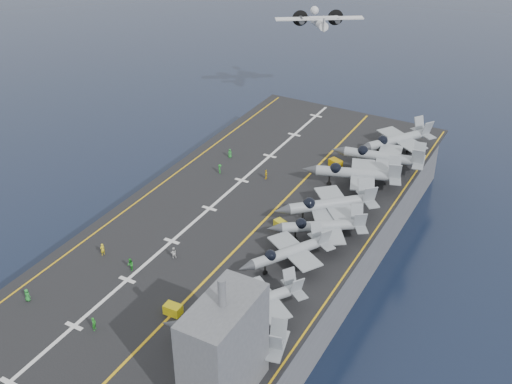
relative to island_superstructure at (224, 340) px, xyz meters
The scene contains 28 objects.
ground 38.02m from the island_superstructure, 116.57° to the left, with size 500.00×500.00×0.00m, color #142135.
hull 35.94m from the island_superstructure, 116.57° to the left, with size 36.00×90.00×10.00m, color #56595E.
flight_deck 34.41m from the island_superstructure, 116.57° to the left, with size 38.00×92.00×0.40m, color black.
foul_line 33.17m from the island_superstructure, 111.80° to the left, with size 0.35×90.00×0.02m, color gold.
landing_centerline 37.38m from the island_superstructure, 124.99° to the left, with size 0.50×90.00×0.02m, color silver.
deck_edge_port 44.50m from the island_superstructure, 136.85° to the left, with size 0.25×90.00×0.02m, color gold.
deck_edge_stbd 31.12m from the island_superstructure, 83.35° to the left, with size 0.25×90.00×0.02m, color gold.
island_superstructure is the anchor object (origin of this frame).
fighter_jet_1 7.75m from the island_superstructure, 114.95° to the left, with size 16.28×12.69×5.02m, color #8E979F, non-canonical shape.
fighter_jet_2 13.84m from the island_superstructure, 102.41° to the left, with size 14.40×15.51×4.48m, color #919AA0, non-canonical shape.
fighter_jet_3 23.87m from the island_superstructure, 99.47° to the left, with size 14.85×16.34×4.72m, color gray, non-canonical shape.
fighter_jet_4 31.30m from the island_superstructure, 94.61° to the left, with size 16.80×15.51×4.85m, color gray, non-canonical shape.
fighter_jet_5 36.95m from the island_superstructure, 95.70° to the left, with size 18.41×18.11×5.38m, color gray, non-canonical shape.
fighter_jet_6 47.36m from the island_superstructure, 94.29° to the left, with size 18.49×15.22×5.52m, color #90989F, non-canonical shape.
fighter_jet_7 54.84m from the island_superstructure, 91.92° to the left, with size 17.41×13.22×5.47m, color #949CA4, non-canonical shape.
fighter_jet_8 62.60m from the island_superstructure, 91.64° to the left, with size 16.98×18.35×5.30m, color #9DA5B0, non-canonical shape.
tow_cart_a 15.73m from the island_superstructure, 147.76° to the left, with size 2.15×1.44×1.27m, color yellow, non-canonical shape.
tow_cart_b 32.65m from the island_superstructure, 106.43° to the left, with size 2.24×1.90×1.14m, color gold, non-canonical shape.
tow_cart_c 53.22m from the island_superstructure, 100.11° to the left, with size 2.56×2.14×1.31m, color #BF8F07, non-canonical shape.
crew_0 30.01m from the island_superstructure, behind, with size 1.10×0.78×1.75m, color #268C33.
crew_1 30.97m from the island_superstructure, 154.97° to the left, with size 0.99×1.25×1.83m, color yellow.
crew_2 25.76m from the island_superstructure, 151.46° to the left, with size 1.31×1.25×1.82m, color green.
crew_3 48.28m from the island_superstructure, 122.22° to the left, with size 1.10×1.17×1.62m, color #1A8323.
crew_4 46.52m from the island_superstructure, 112.68° to the left, with size 0.90×1.13×1.64m, color yellow.
crew_5 53.91m from the island_superstructure, 120.27° to the left, with size 1.14×0.95×1.61m, color #268C33.
crew_6 19.58m from the island_superstructure, behind, with size 1.02×1.26×1.82m, color #1D801E.
crew_7 25.98m from the island_superstructure, 137.47° to the left, with size 1.18×1.11×1.64m, color silver.
transport_plane 96.57m from the island_superstructure, 108.44° to the left, with size 23.75×21.91×4.64m, color silver, non-canonical shape.
Camera 1 is at (40.55, -69.82, 62.90)m, focal length 45.00 mm.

